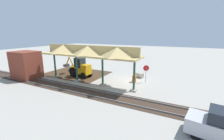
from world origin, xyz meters
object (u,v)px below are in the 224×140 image
(stop_sign, at_px, (146,70))
(concrete_pipe, at_px, (139,75))
(backhoe, at_px, (80,68))
(brick_utility_building, at_px, (26,65))
(traffic_barrel, at_px, (134,79))

(stop_sign, relative_size, concrete_pipe, 1.66)
(backhoe, bearing_deg, stop_sign, -170.37)
(stop_sign, bearing_deg, concrete_pipe, -51.27)
(concrete_pipe, bearing_deg, backhoe, 22.92)
(concrete_pipe, distance_m, brick_utility_building, 16.35)
(stop_sign, bearing_deg, brick_utility_building, 19.81)
(stop_sign, bearing_deg, backhoe, 9.63)
(stop_sign, distance_m, concrete_pipe, 2.64)
(stop_sign, relative_size, traffic_barrel, 2.57)
(backhoe, xyz_separation_m, concrete_pipe, (-8.03, -3.40, -0.90))
(concrete_pipe, relative_size, traffic_barrel, 1.55)
(brick_utility_building, xyz_separation_m, traffic_barrel, (-14.50, -5.16, -1.48))
(stop_sign, height_order, backhoe, backhoe)
(stop_sign, relative_size, backhoe, 0.43)
(concrete_pipe, distance_m, traffic_barrel, 2.35)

